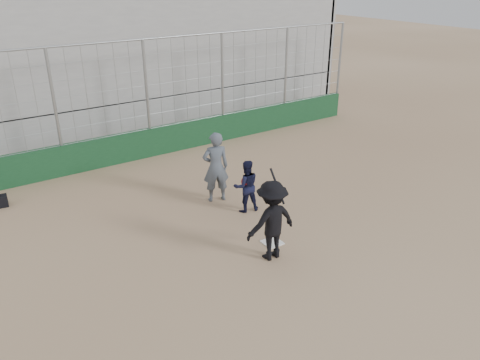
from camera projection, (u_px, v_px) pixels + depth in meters
ground at (272, 243)px, 11.35m from camera, size 90.00×90.00×0.00m
home_plate at (272, 242)px, 11.34m from camera, size 0.44×0.44×0.02m
backstop at (150, 130)px, 16.23m from camera, size 18.10×0.25×4.04m
bleachers at (96, 52)px, 19.15m from camera, size 20.25×6.70×6.98m
batter_at_plate at (271, 221)px, 10.42m from camera, size 1.25×0.81×2.03m
catcher_crouched at (246, 194)px, 12.63m from camera, size 0.83×0.71×1.02m
umpire at (216, 171)px, 13.07m from camera, size 0.85×0.68×1.84m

